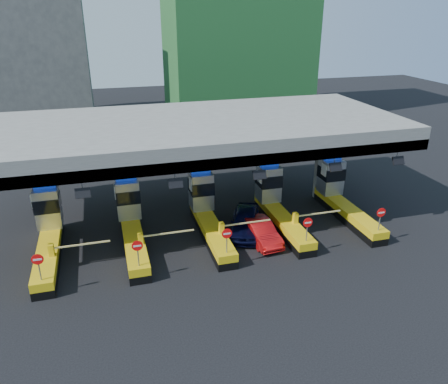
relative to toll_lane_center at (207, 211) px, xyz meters
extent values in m
plane|color=black|center=(0.00, -0.28, -1.40)|extent=(120.00, 120.00, 0.00)
cube|color=slate|center=(0.00, 2.72, 4.85)|extent=(28.00, 12.00, 1.50)
cube|color=#4C4C49|center=(0.00, -2.98, 4.45)|extent=(28.00, 0.60, 0.70)
cube|color=slate|center=(-10.00, 2.72, 1.35)|extent=(1.00, 1.00, 5.50)
cube|color=slate|center=(0.00, 2.72, 1.35)|extent=(1.00, 1.00, 5.50)
cube|color=slate|center=(10.00, 2.72, 1.35)|extent=(1.00, 1.00, 5.50)
cylinder|color=slate|center=(-7.50, -2.98, 3.85)|extent=(0.06, 0.06, 0.50)
cube|color=black|center=(-7.50, -3.18, 3.50)|extent=(0.80, 0.38, 0.54)
cylinder|color=slate|center=(-2.50, -2.98, 3.85)|extent=(0.06, 0.06, 0.50)
cube|color=black|center=(-2.50, -3.18, 3.50)|extent=(0.80, 0.38, 0.54)
cylinder|color=slate|center=(2.50, -2.98, 3.85)|extent=(0.06, 0.06, 0.50)
cube|color=black|center=(2.50, -3.18, 3.50)|extent=(0.80, 0.38, 0.54)
cylinder|color=slate|center=(7.50, -2.98, 3.85)|extent=(0.06, 0.06, 0.50)
cube|color=black|center=(7.50, -3.18, 3.50)|extent=(0.80, 0.38, 0.54)
cylinder|color=slate|center=(12.00, -2.98, 3.85)|extent=(0.06, 0.06, 0.50)
cube|color=black|center=(12.00, -3.18, 3.50)|extent=(0.80, 0.38, 0.54)
cube|color=black|center=(-10.00, -1.28, -1.15)|extent=(1.20, 8.00, 0.50)
cube|color=#E5B70C|center=(-10.00, -1.28, -0.65)|extent=(1.20, 8.00, 0.50)
cube|color=#9EA3A8|center=(-10.00, 1.52, 0.90)|extent=(1.50, 1.50, 2.60)
cube|color=black|center=(-10.00, 1.50, 1.20)|extent=(1.56, 1.56, 0.90)
cube|color=#0C2DBF|center=(-10.00, 1.52, 2.48)|extent=(1.30, 0.35, 0.55)
cube|color=white|center=(-10.80, 1.22, 1.60)|extent=(0.06, 0.70, 0.90)
cylinder|color=slate|center=(-10.00, -4.88, 0.25)|extent=(0.07, 0.07, 1.30)
cylinder|color=red|center=(-10.00, -4.91, 0.85)|extent=(0.60, 0.04, 0.60)
cube|color=white|center=(-10.00, -4.93, 0.85)|extent=(0.42, 0.02, 0.10)
cube|color=#E5B70C|center=(-9.65, -2.48, -0.05)|extent=(0.30, 0.35, 0.70)
cube|color=white|center=(-8.00, -2.48, 0.05)|extent=(3.20, 0.08, 0.08)
cube|color=black|center=(-5.00, -1.28, -1.15)|extent=(1.20, 8.00, 0.50)
cube|color=#E5B70C|center=(-5.00, -1.28, -0.65)|extent=(1.20, 8.00, 0.50)
cube|color=#9EA3A8|center=(-5.00, 1.52, 0.90)|extent=(1.50, 1.50, 2.60)
cube|color=black|center=(-5.00, 1.50, 1.20)|extent=(1.56, 1.56, 0.90)
cube|color=#0C2DBF|center=(-5.00, 1.52, 2.48)|extent=(1.30, 0.35, 0.55)
cube|color=white|center=(-5.80, 1.22, 1.60)|extent=(0.06, 0.70, 0.90)
cylinder|color=slate|center=(-5.00, -4.88, 0.25)|extent=(0.07, 0.07, 1.30)
cylinder|color=red|center=(-5.00, -4.91, 0.85)|extent=(0.60, 0.04, 0.60)
cube|color=white|center=(-5.00, -4.93, 0.85)|extent=(0.42, 0.02, 0.10)
cube|color=#E5B70C|center=(-4.65, -2.48, -0.05)|extent=(0.30, 0.35, 0.70)
cube|color=white|center=(-3.00, -2.48, 0.05)|extent=(3.20, 0.08, 0.08)
cube|color=black|center=(0.00, -1.28, -1.15)|extent=(1.20, 8.00, 0.50)
cube|color=#E5B70C|center=(0.00, -1.28, -0.65)|extent=(1.20, 8.00, 0.50)
cube|color=#9EA3A8|center=(0.00, 1.52, 0.90)|extent=(1.50, 1.50, 2.60)
cube|color=black|center=(0.00, 1.50, 1.20)|extent=(1.56, 1.56, 0.90)
cube|color=#0C2DBF|center=(0.00, 1.52, 2.48)|extent=(1.30, 0.35, 0.55)
cube|color=white|center=(-0.80, 1.22, 1.60)|extent=(0.06, 0.70, 0.90)
cylinder|color=slate|center=(0.00, -4.88, 0.25)|extent=(0.07, 0.07, 1.30)
cylinder|color=red|center=(0.00, -4.91, 0.85)|extent=(0.60, 0.04, 0.60)
cube|color=white|center=(0.00, -4.93, 0.85)|extent=(0.42, 0.02, 0.10)
cube|color=#E5B70C|center=(0.35, -2.48, -0.05)|extent=(0.30, 0.35, 0.70)
cube|color=white|center=(2.00, -2.48, 0.05)|extent=(3.20, 0.08, 0.08)
cube|color=black|center=(5.00, -1.28, -1.15)|extent=(1.20, 8.00, 0.50)
cube|color=#E5B70C|center=(5.00, -1.28, -0.65)|extent=(1.20, 8.00, 0.50)
cube|color=#9EA3A8|center=(5.00, 1.52, 0.90)|extent=(1.50, 1.50, 2.60)
cube|color=black|center=(5.00, 1.50, 1.20)|extent=(1.56, 1.56, 0.90)
cube|color=#0C2DBF|center=(5.00, 1.52, 2.48)|extent=(1.30, 0.35, 0.55)
cube|color=white|center=(4.20, 1.22, 1.60)|extent=(0.06, 0.70, 0.90)
cylinder|color=slate|center=(5.00, -4.88, 0.25)|extent=(0.07, 0.07, 1.30)
cylinder|color=red|center=(5.00, -4.91, 0.85)|extent=(0.60, 0.04, 0.60)
cube|color=white|center=(5.00, -4.93, 0.85)|extent=(0.42, 0.02, 0.10)
cube|color=#E5B70C|center=(5.35, -2.48, -0.05)|extent=(0.30, 0.35, 0.70)
cube|color=white|center=(7.00, -2.48, 0.05)|extent=(3.20, 0.08, 0.08)
cube|color=black|center=(10.00, -1.28, -1.15)|extent=(1.20, 8.00, 0.50)
cube|color=#E5B70C|center=(10.00, -1.28, -0.65)|extent=(1.20, 8.00, 0.50)
cube|color=#9EA3A8|center=(10.00, 1.52, 0.90)|extent=(1.50, 1.50, 2.60)
cube|color=black|center=(10.00, 1.50, 1.20)|extent=(1.56, 1.56, 0.90)
cube|color=#0C2DBF|center=(10.00, 1.52, 2.48)|extent=(1.30, 0.35, 0.55)
cube|color=white|center=(9.20, 1.22, 1.60)|extent=(0.06, 0.70, 0.90)
cylinder|color=slate|center=(10.00, -4.88, 0.25)|extent=(0.07, 0.07, 1.30)
cylinder|color=red|center=(10.00, -4.91, 0.85)|extent=(0.60, 0.04, 0.60)
cube|color=white|center=(10.00, -4.93, 0.85)|extent=(0.42, 0.02, 0.10)
cube|color=#E5B70C|center=(10.35, -2.48, -0.05)|extent=(0.30, 0.35, 0.70)
cube|color=white|center=(12.00, -2.48, 0.05)|extent=(3.20, 0.08, 0.08)
cube|color=#1E5926|center=(12.00, 31.72, 12.60)|extent=(18.00, 12.00, 28.00)
cube|color=#4C4C49|center=(-14.00, 35.72, 7.60)|extent=(14.00, 10.00, 18.00)
imported|color=black|center=(2.41, -1.12, -0.58)|extent=(3.61, 5.18, 1.64)
imported|color=red|center=(2.96, -2.42, -0.70)|extent=(1.83, 4.33, 1.39)
camera|label=1|loc=(-6.09, -25.74, 12.64)|focal=35.00mm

